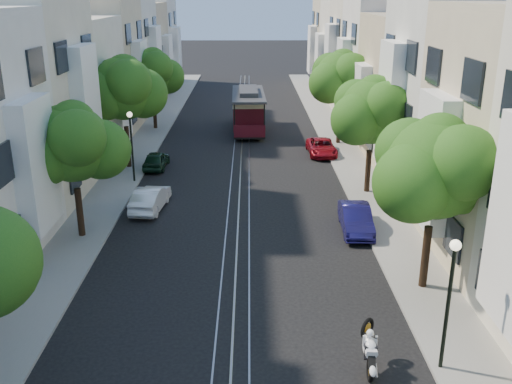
{
  "coord_description": "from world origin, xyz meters",
  "views": [
    {
      "loc": [
        0.59,
        -10.36,
        10.76
      ],
      "look_at": [
        0.87,
        13.98,
        2.2
      ],
      "focal_mm": 40.0,
      "sensor_mm": 36.0,
      "label": 1
    }
  ],
  "objects_px": {
    "tree_e_b": "(437,171)",
    "parked_car_e_mid": "(356,219)",
    "tree_w_c": "(124,90)",
    "lamp_east": "(450,286)",
    "parked_car_e_far": "(322,147)",
    "parked_car_w_mid": "(150,198)",
    "lamp_west": "(131,136)",
    "tree_w_b": "(74,146)",
    "cable_car": "(248,108)",
    "sportbike_rider": "(369,348)",
    "parked_car_w_far": "(156,160)",
    "tree_e_c": "(373,113)",
    "tree_e_d": "(342,79)",
    "tree_w_d": "(153,73)"
  },
  "relations": [
    {
      "from": "lamp_east",
      "to": "sportbike_rider",
      "type": "height_order",
      "value": "lamp_east"
    },
    {
      "from": "tree_w_d",
      "to": "parked_car_e_far",
      "type": "relative_size",
      "value": 1.64
    },
    {
      "from": "tree_e_b",
      "to": "cable_car",
      "type": "height_order",
      "value": "tree_e_b"
    },
    {
      "from": "lamp_west",
      "to": "cable_car",
      "type": "bearing_deg",
      "value": 63.09
    },
    {
      "from": "lamp_east",
      "to": "parked_car_e_far",
      "type": "distance_m",
      "value": 24.15
    },
    {
      "from": "tree_w_c",
      "to": "parked_car_e_mid",
      "type": "bearing_deg",
      "value": -39.27
    },
    {
      "from": "parked_car_w_far",
      "to": "tree_e_c",
      "type": "bearing_deg",
      "value": 160.86
    },
    {
      "from": "tree_e_b",
      "to": "parked_car_e_mid",
      "type": "distance_m",
      "value": 7.13
    },
    {
      "from": "tree_w_d",
      "to": "parked_car_e_far",
      "type": "height_order",
      "value": "tree_w_d"
    },
    {
      "from": "parked_car_w_far",
      "to": "parked_car_e_far",
      "type": "bearing_deg",
      "value": -162.09
    },
    {
      "from": "parked_car_w_mid",
      "to": "lamp_west",
      "type": "bearing_deg",
      "value": -62.76
    },
    {
      "from": "parked_car_w_mid",
      "to": "parked_car_w_far",
      "type": "distance_m",
      "value": 7.43
    },
    {
      "from": "sportbike_rider",
      "to": "parked_car_w_far",
      "type": "height_order",
      "value": "sportbike_rider"
    },
    {
      "from": "sportbike_rider",
      "to": "parked_car_w_mid",
      "type": "relative_size",
      "value": 0.46
    },
    {
      "from": "tree_e_d",
      "to": "parked_car_e_far",
      "type": "xyz_separation_m",
      "value": [
        -1.66,
        -2.94,
        -4.32
      ]
    },
    {
      "from": "parked_car_e_mid",
      "to": "sportbike_rider",
      "type": "bearing_deg",
      "value": -95.75
    },
    {
      "from": "sportbike_rider",
      "to": "lamp_west",
      "type": "bearing_deg",
      "value": 123.76
    },
    {
      "from": "tree_e_b",
      "to": "parked_car_e_mid",
      "type": "bearing_deg",
      "value": 106.56
    },
    {
      "from": "lamp_west",
      "to": "tree_w_d",
      "type": "bearing_deg",
      "value": 93.44
    },
    {
      "from": "cable_car",
      "to": "lamp_west",
      "type": "bearing_deg",
      "value": -118.17
    },
    {
      "from": "tree_e_c",
      "to": "tree_w_b",
      "type": "bearing_deg",
      "value": -157.38
    },
    {
      "from": "cable_car",
      "to": "tree_e_d",
      "type": "bearing_deg",
      "value": -34.46
    },
    {
      "from": "lamp_east",
      "to": "parked_car_e_far",
      "type": "bearing_deg",
      "value": 91.67
    },
    {
      "from": "lamp_east",
      "to": "parked_car_w_mid",
      "type": "bearing_deg",
      "value": 128.82
    },
    {
      "from": "tree_e_c",
      "to": "tree_e_d",
      "type": "xyz_separation_m",
      "value": [
        0.0,
        11.0,
        0.27
      ]
    },
    {
      "from": "lamp_east",
      "to": "sportbike_rider",
      "type": "xyz_separation_m",
      "value": [
        -2.18,
        -0.01,
        -2.06
      ]
    },
    {
      "from": "tree_w_b",
      "to": "parked_car_w_mid",
      "type": "distance_m",
      "value": 5.78
    },
    {
      "from": "tree_w_c",
      "to": "lamp_west",
      "type": "height_order",
      "value": "tree_w_c"
    },
    {
      "from": "tree_w_c",
      "to": "parked_car_e_mid",
      "type": "xyz_separation_m",
      "value": [
        12.74,
        -10.42,
        -4.44
      ]
    },
    {
      "from": "tree_e_b",
      "to": "parked_car_w_mid",
      "type": "height_order",
      "value": "tree_e_b"
    },
    {
      "from": "tree_e_d",
      "to": "sportbike_rider",
      "type": "height_order",
      "value": "tree_e_d"
    },
    {
      "from": "lamp_west",
      "to": "tree_e_b",
      "type": "bearing_deg",
      "value": -43.85
    },
    {
      "from": "tree_w_b",
      "to": "cable_car",
      "type": "xyz_separation_m",
      "value": [
        7.64,
        21.42,
        -2.54
      ]
    },
    {
      "from": "lamp_west",
      "to": "parked_car_e_mid",
      "type": "bearing_deg",
      "value": -32.01
    },
    {
      "from": "tree_w_c",
      "to": "parked_car_e_mid",
      "type": "relative_size",
      "value": 1.86
    },
    {
      "from": "tree_e_b",
      "to": "parked_car_w_mid",
      "type": "bearing_deg",
      "value": 144.16
    },
    {
      "from": "tree_w_b",
      "to": "tree_w_c",
      "type": "xyz_separation_m",
      "value": [
        0.0,
        11.0,
        0.67
      ]
    },
    {
      "from": "parked_car_e_far",
      "to": "parked_car_w_far",
      "type": "bearing_deg",
      "value": -165.74
    },
    {
      "from": "tree_w_d",
      "to": "sportbike_rider",
      "type": "xyz_separation_m",
      "value": [
        11.26,
        -31.98,
        -3.81
      ]
    },
    {
      "from": "parked_car_w_mid",
      "to": "parked_car_w_far",
      "type": "xyz_separation_m",
      "value": [
        -0.84,
        7.38,
        -0.05
      ]
    },
    {
      "from": "tree_w_c",
      "to": "parked_car_w_far",
      "type": "distance_m",
      "value": 4.81
    },
    {
      "from": "parked_car_e_mid",
      "to": "cable_car",
      "type": "bearing_deg",
      "value": 105.97
    },
    {
      "from": "tree_e_d",
      "to": "tree_w_c",
      "type": "height_order",
      "value": "tree_w_c"
    },
    {
      "from": "tree_w_c",
      "to": "sportbike_rider",
      "type": "xyz_separation_m",
      "value": [
        11.26,
        -20.98,
        -4.28
      ]
    },
    {
      "from": "parked_car_e_mid",
      "to": "parked_car_w_far",
      "type": "xyz_separation_m",
      "value": [
        -11.03,
        10.36,
        -0.06
      ]
    },
    {
      "from": "tree_e_d",
      "to": "sportbike_rider",
      "type": "distance_m",
      "value": 27.47
    },
    {
      "from": "cable_car",
      "to": "parked_car_e_far",
      "type": "distance_m",
      "value": 9.05
    },
    {
      "from": "parked_car_e_mid",
      "to": "parked_car_e_far",
      "type": "relative_size",
      "value": 0.96
    },
    {
      "from": "parked_car_w_far",
      "to": "tree_w_c",
      "type": "bearing_deg",
      "value": 0.32
    },
    {
      "from": "parked_car_w_mid",
      "to": "parked_car_w_far",
      "type": "relative_size",
      "value": 1.13
    }
  ]
}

